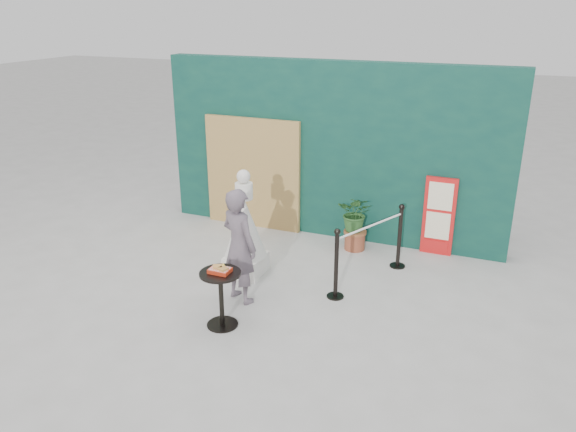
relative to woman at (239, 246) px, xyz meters
name	(u,v)px	position (x,y,z in m)	size (l,w,h in m)	color
ground	(253,317)	(0.37, -0.38, -0.81)	(60.00, 60.00, 0.00)	#ADAAA5
back_wall	(332,151)	(0.37, 2.77, 0.69)	(6.00, 0.30, 3.00)	#0A312C
bamboo_fence	(253,173)	(-1.03, 2.56, 0.19)	(1.80, 0.08, 2.00)	tan
woman	(239,246)	(0.00, 0.00, 0.00)	(0.59, 0.39, 1.61)	#62545D
menu_board	(439,216)	(2.27, 2.58, -0.16)	(0.50, 0.07, 1.30)	red
statue	(245,232)	(-0.29, 0.76, -0.14)	(0.64, 0.64, 1.63)	silver
cafe_table	(221,290)	(0.09, -0.70, -0.31)	(0.52, 0.52, 0.75)	black
food_basket	(220,270)	(0.09, -0.70, -0.02)	(0.26, 0.19, 0.11)	#AB2812
planter	(356,218)	(0.99, 2.24, -0.25)	(0.56, 0.48, 0.95)	brown
stanchion_barrier	(370,250)	(1.50, 1.20, -0.31)	(0.84, 1.54, 1.03)	black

